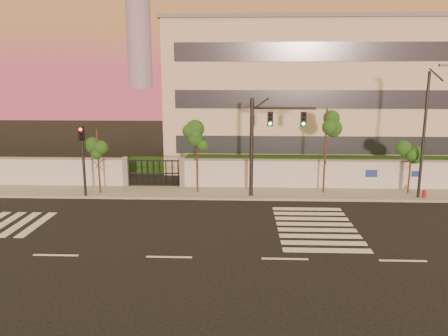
{
  "coord_description": "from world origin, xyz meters",
  "views": [
    {
      "loc": [
        3.08,
        -17.61,
        7.65
      ],
      "look_at": [
        2.15,
        6.0,
        2.72
      ],
      "focal_mm": 35.0,
      "sensor_mm": 36.0,
      "label": 1
    }
  ],
  "objects": [
    {
      "name": "streetlight_east",
      "position": [
        14.37,
        9.48,
        4.53
      ],
      "size": [
        0.5,
        2.02,
        8.38
      ],
      "color": "black",
      "rests_on": "ground"
    },
    {
      "name": "fire_hydrant",
      "position": [
        14.71,
        9.57,
        0.34
      ],
      "size": [
        0.27,
        0.26,
        0.69
      ],
      "rotation": [
        0.0,
        0.0,
        -0.27
      ],
      "color": "#A80B19",
      "rests_on": "ground"
    },
    {
      "name": "hedge_row",
      "position": [
        1.17,
        14.74,
        0.82
      ],
      "size": [
        41.0,
        4.25,
        1.8
      ],
      "color": "black",
      "rests_on": "ground"
    },
    {
      "name": "sidewalk",
      "position": [
        0.0,
        10.5,
        0.07
      ],
      "size": [
        60.0,
        3.0,
        0.15
      ],
      "primitive_type": "cube",
      "color": "gray",
      "rests_on": "ground"
    },
    {
      "name": "street_tree_f",
      "position": [
        14.13,
        10.69,
        2.5
      ],
      "size": [
        1.34,
        1.07,
        3.4
      ],
      "color": "#382314",
      "rests_on": "ground"
    },
    {
      "name": "street_tree_d",
      "position": [
        0.24,
        10.44,
        3.51
      ],
      "size": [
        1.44,
        1.15,
        4.78
      ],
      "color": "#382314",
      "rests_on": "ground"
    },
    {
      "name": "traffic_signal_main",
      "position": [
        4.56,
        9.69,
        4.04
      ],
      "size": [
        4.04,
        0.53,
        6.39
      ],
      "rotation": [
        0.0,
        0.0,
        -0.09
      ],
      "color": "black",
      "rests_on": "ground"
    },
    {
      "name": "street_tree_c",
      "position": [
        -6.22,
        10.08,
        3.21
      ],
      "size": [
        1.45,
        1.15,
        4.36
      ],
      "color": "#382314",
      "rests_on": "ground"
    },
    {
      "name": "institutional_building",
      "position": [
        9.0,
        21.99,
        6.16
      ],
      "size": [
        24.4,
        12.4,
        12.25
      ],
      "color": "beige",
      "rests_on": "ground"
    },
    {
      "name": "ground",
      "position": [
        0.0,
        0.0,
        0.0
      ],
      "size": [
        120.0,
        120.0,
        0.0
      ],
      "primitive_type": "plane",
      "color": "black",
      "rests_on": "ground"
    },
    {
      "name": "road_markings",
      "position": [
        -1.58,
        3.76,
        0.01
      ],
      "size": [
        57.0,
        7.62,
        0.02
      ],
      "color": "silver",
      "rests_on": "ground"
    },
    {
      "name": "street_tree_e",
      "position": [
        8.59,
        10.67,
        4.16
      ],
      "size": [
        1.51,
        1.2,
        5.67
      ],
      "color": "#382314",
      "rests_on": "ground"
    },
    {
      "name": "traffic_signal_secondary",
      "position": [
        -6.93,
        9.23,
        3.06
      ],
      "size": [
        0.37,
        0.35,
        4.82
      ],
      "rotation": [
        0.0,
        0.0,
        -0.3
      ],
      "color": "black",
      "rests_on": "ground"
    },
    {
      "name": "perimeter_wall",
      "position": [
        0.1,
        12.0,
        1.07
      ],
      "size": [
        60.0,
        0.36,
        2.2
      ],
      "color": "silver",
      "rests_on": "ground"
    }
  ]
}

